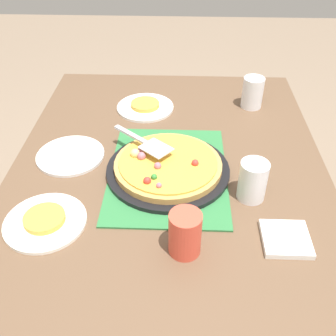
% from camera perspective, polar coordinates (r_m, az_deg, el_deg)
% --- Properties ---
extents(ground_plane, '(8.00, 8.00, 0.00)m').
position_cam_1_polar(ground_plane, '(1.79, -0.00, -19.78)').
color(ground_plane, '#84705B').
extents(dining_table, '(1.40, 1.00, 0.75)m').
position_cam_1_polar(dining_table, '(1.29, -0.00, -4.52)').
color(dining_table, brown).
rests_on(dining_table, ground_plane).
extents(placemat, '(0.48, 0.36, 0.01)m').
position_cam_1_polar(placemat, '(1.22, -0.00, -0.63)').
color(placemat, '#2D753D').
rests_on(placemat, dining_table).
extents(pizza_pan, '(0.38, 0.38, 0.01)m').
position_cam_1_polar(pizza_pan, '(1.21, -0.00, -0.26)').
color(pizza_pan, black).
rests_on(pizza_pan, placemat).
extents(pizza, '(0.33, 0.33, 0.05)m').
position_cam_1_polar(pizza, '(1.20, -0.10, 0.49)').
color(pizza, tan).
rests_on(pizza, pizza_pan).
extents(plate_near_left, '(0.22, 0.22, 0.01)m').
position_cam_1_polar(plate_near_left, '(1.11, -17.40, -7.47)').
color(plate_near_left, white).
rests_on(plate_near_left, dining_table).
extents(plate_far_right, '(0.22, 0.22, 0.01)m').
position_cam_1_polar(plate_far_right, '(1.55, -3.32, 8.79)').
color(plate_far_right, white).
rests_on(plate_far_right, dining_table).
extents(plate_side, '(0.22, 0.22, 0.01)m').
position_cam_1_polar(plate_side, '(1.32, -13.99, 1.79)').
color(plate_side, white).
rests_on(plate_side, dining_table).
extents(served_slice_left, '(0.11, 0.11, 0.02)m').
position_cam_1_polar(served_slice_left, '(1.10, -17.52, -7.00)').
color(served_slice_left, gold).
rests_on(served_slice_left, plate_near_left).
extents(served_slice_right, '(0.11, 0.11, 0.02)m').
position_cam_1_polar(served_slice_right, '(1.55, -3.34, 9.21)').
color(served_slice_right, gold).
rests_on(served_slice_right, plate_far_right).
extents(cup_near, '(0.08, 0.08, 0.12)m').
position_cam_1_polar(cup_near, '(0.96, 2.48, -9.48)').
color(cup_near, '#E04C38').
rests_on(cup_near, dining_table).
extents(cup_far, '(0.08, 0.08, 0.12)m').
position_cam_1_polar(cup_far, '(1.57, 12.19, 10.67)').
color(cup_far, white).
rests_on(cup_far, dining_table).
extents(cup_corner, '(0.08, 0.08, 0.12)m').
position_cam_1_polar(cup_corner, '(1.12, 12.21, -1.82)').
color(cup_corner, white).
rests_on(cup_corner, dining_table).
extents(pizza_server, '(0.18, 0.20, 0.01)m').
position_cam_1_polar(pizza_server, '(1.23, -3.34, 3.75)').
color(pizza_server, silver).
rests_on(pizza_server, pizza).
extents(napkin_stack, '(0.12, 0.12, 0.02)m').
position_cam_1_polar(napkin_stack, '(1.06, 16.75, -9.82)').
color(napkin_stack, white).
rests_on(napkin_stack, dining_table).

